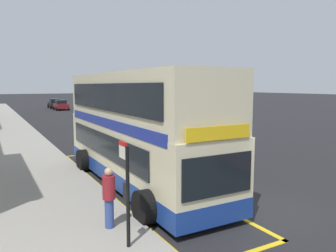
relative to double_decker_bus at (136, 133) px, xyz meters
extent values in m
plane|color=black|center=(2.46, 27.12, -2.06)|extent=(260.00, 260.00, 0.00)
cube|color=beige|center=(0.01, 0.01, -0.71)|extent=(2.53, 10.56, 2.30)
cube|color=beige|center=(0.01, 0.01, 1.39)|extent=(2.50, 10.35, 1.90)
cube|color=navy|center=(0.01, 0.01, -1.56)|extent=(2.55, 10.58, 0.60)
cube|color=navy|center=(0.01, 0.01, 0.46)|extent=(2.56, 9.72, 0.36)
cube|color=black|center=(-1.28, 0.41, -0.41)|extent=(0.04, 8.45, 0.90)
cube|color=black|center=(-1.28, 0.01, 1.44)|extent=(0.04, 9.30, 1.00)
cube|color=black|center=(0.01, -5.29, -0.46)|extent=(2.22, 0.04, 1.10)
cube|color=yellow|center=(0.01, -5.29, 0.66)|extent=(2.02, 0.04, 0.36)
cylinder|color=black|center=(-1.35, -3.79, -1.56)|extent=(0.56, 1.00, 1.00)
cylinder|color=black|center=(1.36, -3.79, -1.56)|extent=(0.56, 1.00, 1.00)
cylinder|color=black|center=(-1.35, 2.92, -1.56)|extent=(0.56, 1.00, 1.00)
cylinder|color=black|center=(1.36, 2.92, -1.56)|extent=(0.56, 1.00, 1.00)
cube|color=gold|center=(-1.46, 0.02, -2.06)|extent=(0.16, 13.10, 0.01)
cube|color=gold|center=(1.27, 0.02, -2.06)|extent=(0.16, 13.10, 0.01)
cube|color=gold|center=(-0.09, 6.49, -2.06)|extent=(2.90, 0.16, 0.01)
cylinder|color=black|center=(-2.41, -5.04, -0.72)|extent=(0.09, 0.09, 2.41)
cube|color=silver|center=(-2.41, -4.78, 0.30)|extent=(0.05, 0.42, 0.30)
cube|color=red|center=(-2.41, -4.78, 0.50)|extent=(0.05, 0.42, 0.10)
cube|color=black|center=(-2.41, -4.94, -0.62)|extent=(0.06, 0.28, 0.40)
cube|color=black|center=(5.36, 47.95, -1.40)|extent=(1.76, 4.20, 0.72)
cube|color=black|center=(5.36, 47.85, -0.74)|extent=(1.52, 1.90, 0.60)
cylinder|color=black|center=(4.42, 49.26, -1.76)|extent=(0.22, 0.60, 0.60)
cylinder|color=black|center=(6.29, 49.26, -1.76)|extent=(0.22, 0.60, 0.60)
cylinder|color=black|center=(4.42, 46.65, -1.76)|extent=(0.22, 0.60, 0.60)
cylinder|color=black|center=(6.29, 46.65, -1.76)|extent=(0.22, 0.60, 0.60)
cube|color=maroon|center=(5.33, 42.73, -1.40)|extent=(1.76, 4.20, 0.72)
cube|color=black|center=(5.33, 42.63, -0.74)|extent=(1.52, 1.90, 0.60)
cylinder|color=black|center=(4.39, 44.03, -1.76)|extent=(0.22, 0.60, 0.60)
cylinder|color=black|center=(6.26, 44.03, -1.76)|extent=(0.22, 0.60, 0.60)
cylinder|color=black|center=(4.39, 41.43, -1.76)|extent=(0.22, 0.60, 0.60)
cylinder|color=black|center=(6.26, 41.43, -1.76)|extent=(0.22, 0.60, 0.60)
cylinder|color=#33478C|center=(-2.46, -3.81, -1.53)|extent=(0.24, 0.24, 0.80)
cylinder|color=maroon|center=(-2.46, -3.81, -0.81)|extent=(0.34, 0.34, 0.63)
sphere|color=tan|center=(-2.46, -3.81, -0.39)|extent=(0.21, 0.21, 0.21)
camera|label=1|loc=(-5.17, -11.93, 1.86)|focal=35.11mm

